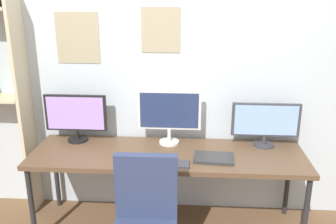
{
  "coord_description": "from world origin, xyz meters",
  "views": [
    {
      "loc": [
        0.2,
        -2.27,
        2.06
      ],
      "look_at": [
        0.0,
        0.65,
        1.09
      ],
      "focal_mm": 39.44,
      "sensor_mm": 36.0,
      "label": 1
    }
  ],
  "objects_px": {
    "keyboard_main": "(166,164)",
    "laptop_closed": "(214,158)",
    "monitor_left": "(76,116)",
    "monitor_right": "(266,122)",
    "monitor_center": "(169,113)",
    "computer_mouse": "(127,158)",
    "desk": "(168,158)"
  },
  "relations": [
    {
      "from": "monitor_right",
      "to": "desk",
      "type": "bearing_deg",
      "value": -165.89
    },
    {
      "from": "monitor_center",
      "to": "keyboard_main",
      "type": "relative_size",
      "value": 1.49
    },
    {
      "from": "monitor_center",
      "to": "monitor_right",
      "type": "height_order",
      "value": "monitor_center"
    },
    {
      "from": "computer_mouse",
      "to": "monitor_right",
      "type": "bearing_deg",
      "value": 17.58
    },
    {
      "from": "monitor_left",
      "to": "keyboard_main",
      "type": "xyz_separation_m",
      "value": [
        0.84,
        -0.44,
        -0.23
      ]
    },
    {
      "from": "monitor_center",
      "to": "laptop_closed",
      "type": "distance_m",
      "value": 0.57
    },
    {
      "from": "computer_mouse",
      "to": "laptop_closed",
      "type": "height_order",
      "value": "computer_mouse"
    },
    {
      "from": "keyboard_main",
      "to": "computer_mouse",
      "type": "height_order",
      "value": "computer_mouse"
    },
    {
      "from": "desk",
      "to": "keyboard_main",
      "type": "relative_size",
      "value": 6.19
    },
    {
      "from": "monitor_left",
      "to": "monitor_center",
      "type": "height_order",
      "value": "monitor_center"
    },
    {
      "from": "monitor_center",
      "to": "keyboard_main",
      "type": "height_order",
      "value": "monitor_center"
    },
    {
      "from": "keyboard_main",
      "to": "monitor_left",
      "type": "bearing_deg",
      "value": 152.36
    },
    {
      "from": "monitor_left",
      "to": "monitor_center",
      "type": "xyz_separation_m",
      "value": [
        0.84,
        0.0,
        0.04
      ]
    },
    {
      "from": "computer_mouse",
      "to": "laptop_closed",
      "type": "bearing_deg",
      "value": 4.46
    },
    {
      "from": "monitor_left",
      "to": "monitor_right",
      "type": "relative_size",
      "value": 0.95
    },
    {
      "from": "monitor_center",
      "to": "monitor_right",
      "type": "xyz_separation_m",
      "value": [
        0.84,
        -0.0,
        -0.07
      ]
    },
    {
      "from": "desk",
      "to": "monitor_left",
      "type": "distance_m",
      "value": 0.92
    },
    {
      "from": "desk",
      "to": "monitor_center",
      "type": "height_order",
      "value": "monitor_center"
    },
    {
      "from": "desk",
      "to": "monitor_right",
      "type": "bearing_deg",
      "value": 14.11
    },
    {
      "from": "desk",
      "to": "laptop_closed",
      "type": "bearing_deg",
      "value": -14.85
    },
    {
      "from": "desk",
      "to": "computer_mouse",
      "type": "height_order",
      "value": "computer_mouse"
    },
    {
      "from": "monitor_right",
      "to": "keyboard_main",
      "type": "relative_size",
      "value": 1.57
    },
    {
      "from": "keyboard_main",
      "to": "computer_mouse",
      "type": "xyz_separation_m",
      "value": [
        -0.32,
        0.07,
        0.01
      ]
    },
    {
      "from": "desk",
      "to": "computer_mouse",
      "type": "distance_m",
      "value": 0.37
    },
    {
      "from": "computer_mouse",
      "to": "laptop_closed",
      "type": "relative_size",
      "value": 0.3
    },
    {
      "from": "monitor_left",
      "to": "keyboard_main",
      "type": "height_order",
      "value": "monitor_left"
    },
    {
      "from": "monitor_center",
      "to": "computer_mouse",
      "type": "distance_m",
      "value": 0.56
    },
    {
      "from": "monitor_left",
      "to": "computer_mouse",
      "type": "relative_size",
      "value": 5.83
    },
    {
      "from": "monitor_left",
      "to": "computer_mouse",
      "type": "distance_m",
      "value": 0.68
    },
    {
      "from": "monitor_left",
      "to": "laptop_closed",
      "type": "distance_m",
      "value": 1.29
    },
    {
      "from": "keyboard_main",
      "to": "laptop_closed",
      "type": "height_order",
      "value": "laptop_closed"
    },
    {
      "from": "keyboard_main",
      "to": "laptop_closed",
      "type": "relative_size",
      "value": 1.18
    }
  ]
}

